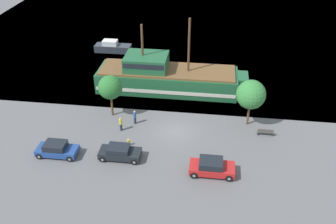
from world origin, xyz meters
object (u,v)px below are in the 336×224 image
Objects in this scene: pedestrian_walking_far at (121,124)px; parked_car_curb_rear at (57,149)px; fire_hydrant at (129,142)px; bench_promenade_east at (265,132)px; parked_car_curb_front at (212,167)px; pedestrian_walking_near at (135,117)px; moored_boat_dockside at (113,47)px; pirate_ship at (166,77)px; parked_car_curb_mid at (120,152)px.

parked_car_curb_rear is at bearing -136.31° from pedestrian_walking_far.
fire_hydrant is 14.58m from bench_promenade_east.
pedestrian_walking_near is (-8.77, 7.33, 0.09)m from parked_car_curb_front.
parked_car_curb_rear is 2.47× the size of bench_promenade_east.
pedestrian_walking_near is at bearing -68.72° from moored_boat_dockside.
parked_car_curb_front is 8.82m from bench_promenade_east.
pirate_ship is 11.50× the size of pedestrian_walking_far.
moored_boat_dockside reaches higher than parked_car_curb_mid.
parked_car_curb_mid is 15.62m from bench_promenade_east.
pirate_ship is 25.01× the size of fire_hydrant.
pirate_ship is 15.16m from moored_boat_dockside.
parked_car_curb_mid is at bearing -100.10° from fire_hydrant.
fire_hydrant is (-8.60, 3.26, -0.35)m from parked_car_curb_front.
pedestrian_walking_far is (-10.01, 5.81, 0.08)m from parked_car_curb_front.
moored_boat_dockside is 26.47m from parked_car_curb_rear.
moored_boat_dockside is 21.33m from pedestrian_walking_near.
parked_car_curb_mid is (7.52, -26.11, -0.02)m from moored_boat_dockside.
pirate_ship is at bearing 112.12° from parked_car_curb_front.
pedestrian_walking_far is (-1.02, 4.71, 0.14)m from parked_car_curb_mid.
moored_boat_dockside is at bearing 106.07° from parked_car_curb_mid.
parked_car_curb_mid is 5.31× the size of fire_hydrant.
moored_boat_dockside is 3.41× the size of pedestrian_walking_far.
pedestrian_walking_far is (-1.24, -1.52, -0.00)m from pedestrian_walking_near.
parked_car_curb_rear is (-15.29, 0.77, -0.04)m from parked_car_curb_front.
moored_boat_dockside reaches higher than fire_hydrant.
fire_hydrant is 4.10m from pedestrian_walking_near.
pedestrian_walking_near is (6.52, 6.57, 0.13)m from parked_car_curb_rear.
pirate_ship is 15.05m from parked_car_curb_mid.
bench_promenade_east reaches higher than fire_hydrant.
moored_boat_dockside is 27.17m from parked_car_curb_mid.
moored_boat_dockside reaches higher than pedestrian_walking_near.
parked_car_curb_mid is (-2.52, -14.80, -1.01)m from pirate_ship.
pirate_ship is 11.72× the size of bench_promenade_east.
parked_car_curb_rear is (1.22, -26.44, 0.00)m from moored_boat_dockside.
pedestrian_walking_near reaches higher than parked_car_curb_front.
parked_car_curb_front reaches higher than bench_promenade_east.
bench_promenade_east is 0.98× the size of pedestrian_walking_near.
parked_car_curb_rear is at bearing -159.52° from fire_hydrant.
pedestrian_walking_near is 1.96m from pedestrian_walking_far.
moored_boat_dockside is 1.41× the size of parked_car_curb_rear.
parked_car_curb_front is at bearing -67.88° from pirate_ship.
parked_car_curb_mid is at bearing -158.29° from bench_promenade_east.
fire_hydrant is at bearing -71.72° from moored_boat_dockside.
moored_boat_dockside reaches higher than bench_promenade_east.
pedestrian_walking_far reaches higher than parked_car_curb_mid.
parked_car_curb_rear is at bearing -87.35° from moored_boat_dockside.
pirate_ship is 4.58× the size of parked_car_curb_front.
pirate_ship is 15.06m from bench_promenade_east.
parked_car_curb_rear is 7.14m from fire_hydrant.
parked_car_curb_mid is 2.22m from fire_hydrant.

